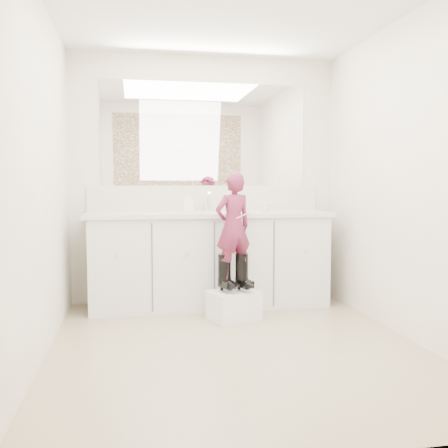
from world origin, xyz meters
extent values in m
plane|color=#877358|center=(0.00, 0.00, 0.00)|extent=(3.00, 3.00, 0.00)
plane|color=beige|center=(0.00, 1.50, 1.20)|extent=(2.60, 0.00, 2.60)
plane|color=beige|center=(0.00, -1.50, 1.20)|extent=(2.60, 0.00, 2.60)
plane|color=beige|center=(-1.30, 0.00, 1.20)|extent=(0.00, 3.00, 3.00)
plane|color=beige|center=(1.30, 0.00, 1.20)|extent=(0.00, 3.00, 3.00)
cube|color=silver|center=(0.00, 1.23, 0.42)|extent=(2.20, 0.55, 0.85)
cube|color=beige|center=(0.00, 1.21, 0.87)|extent=(2.28, 0.58, 0.04)
cube|color=beige|center=(0.00, 1.49, 1.02)|extent=(2.28, 0.03, 0.25)
cube|color=white|center=(0.00, 1.49, 1.64)|extent=(2.00, 0.02, 1.00)
cube|color=#472819|center=(0.00, -1.49, 1.65)|extent=(2.00, 0.01, 1.20)
cylinder|color=silver|center=(0.00, 1.38, 0.94)|extent=(0.08, 0.08, 0.10)
imported|color=beige|center=(0.53, 1.18, 0.93)|extent=(0.09, 0.09, 0.08)
imported|color=white|center=(-0.19, 1.28, 0.99)|extent=(0.10, 0.10, 0.19)
cube|color=white|center=(0.12, 0.70, 0.12)|extent=(0.46, 0.42, 0.24)
imported|color=#B43767|center=(0.12, 0.72, 0.79)|extent=(0.38, 0.31, 0.90)
cylinder|color=#FC62BA|center=(0.19, 0.64, 0.89)|extent=(0.13, 0.05, 0.06)
camera|label=1|loc=(-0.71, -3.40, 1.14)|focal=40.00mm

